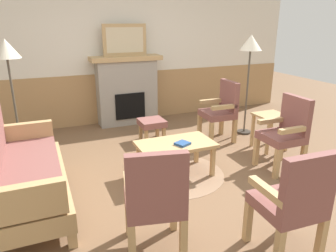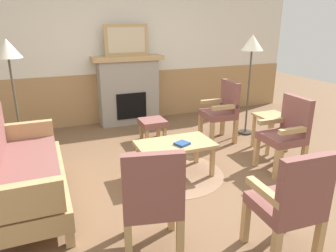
% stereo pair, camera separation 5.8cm
% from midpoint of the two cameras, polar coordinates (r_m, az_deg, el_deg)
% --- Properties ---
extents(ground_plane, '(14.00, 14.00, 0.00)m').
position_cam_midpoint_polar(ground_plane, '(4.18, 1.48, -8.59)').
color(ground_plane, brown).
extents(wall_back, '(7.20, 0.14, 2.70)m').
position_cam_midpoint_polar(wall_back, '(6.20, -8.56, 12.87)').
color(wall_back, silver).
rests_on(wall_back, ground_plane).
extents(fireplace, '(1.30, 0.44, 1.28)m').
position_cam_midpoint_polar(fireplace, '(6.07, -7.66, 6.48)').
color(fireplace, gray).
rests_on(fireplace, ground_plane).
extents(framed_picture, '(0.80, 0.04, 0.56)m').
position_cam_midpoint_polar(framed_picture, '(5.94, -8.05, 15.06)').
color(framed_picture, tan).
rests_on(framed_picture, fireplace).
extents(couch, '(0.70, 1.80, 0.98)m').
position_cam_midpoint_polar(couch, '(3.66, -24.81, -7.65)').
color(couch, tan).
rests_on(couch, ground_plane).
extents(coffee_table, '(0.96, 0.56, 0.44)m').
position_cam_midpoint_polar(coffee_table, '(4.01, 0.94, -3.74)').
color(coffee_table, tan).
rests_on(coffee_table, ground_plane).
extents(round_rug, '(1.26, 1.26, 0.01)m').
position_cam_midpoint_polar(round_rug, '(4.17, 0.91, -8.61)').
color(round_rug, '#896B51').
rests_on(round_rug, ground_plane).
extents(book_on_table, '(0.21, 0.20, 0.03)m').
position_cam_midpoint_polar(book_on_table, '(3.92, 2.20, -3.17)').
color(book_on_table, navy).
rests_on(book_on_table, coffee_table).
extents(footstool, '(0.40, 0.40, 0.36)m').
position_cam_midpoint_polar(footstool, '(5.19, -3.23, 0.34)').
color(footstool, tan).
rests_on(footstool, ground_plane).
extents(armchair_near_fireplace, '(0.50, 0.50, 0.98)m').
position_cam_midpoint_polar(armchair_near_fireplace, '(5.22, 9.29, 3.15)').
color(armchair_near_fireplace, tan).
rests_on(armchair_near_fireplace, ground_plane).
extents(armchair_by_window_left, '(0.49, 0.49, 0.98)m').
position_cam_midpoint_polar(armchair_by_window_left, '(4.40, 20.14, -0.71)').
color(armchair_by_window_left, tan).
rests_on(armchair_by_window_left, ground_plane).
extents(armchair_front_left, '(0.50, 0.50, 0.98)m').
position_cam_midpoint_polar(armchair_front_left, '(2.78, 21.09, -12.27)').
color(armchair_front_left, tan).
rests_on(armchair_front_left, ground_plane).
extents(armchair_front_center, '(0.57, 0.57, 0.98)m').
position_cam_midpoint_polar(armchair_front_center, '(2.64, -2.98, -12.64)').
color(armchair_front_center, tan).
rests_on(armchair_front_center, ground_plane).
extents(side_table, '(0.44, 0.44, 0.55)m').
position_cam_midpoint_polar(side_table, '(5.05, 17.67, 0.73)').
color(side_table, tan).
rests_on(side_table, ground_plane).
extents(floor_lamp_by_couch, '(0.36, 0.36, 1.68)m').
position_cam_midpoint_polar(floor_lamp_by_couch, '(4.73, -27.30, 11.02)').
color(floor_lamp_by_couch, '#332D28').
rests_on(floor_lamp_by_couch, ground_plane).
extents(floor_lamp_by_chairs, '(0.36, 0.36, 1.68)m').
position_cam_midpoint_polar(floor_lamp_by_chairs, '(5.48, 14.31, 13.25)').
color(floor_lamp_by_chairs, '#332D28').
rests_on(floor_lamp_by_chairs, ground_plane).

